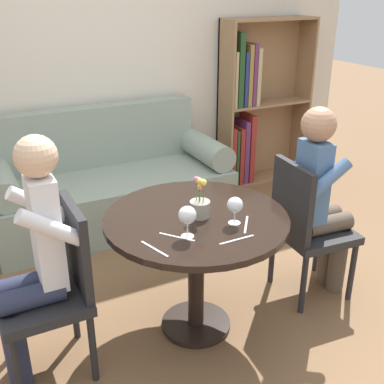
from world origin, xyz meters
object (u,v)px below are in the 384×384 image
bookshelf_right (252,108)px  wine_glass_right (235,206)px  chair_left (56,284)px  flower_vase (200,205)px  couch (111,186)px  person_right (321,199)px  wine_glass_left (187,216)px  person_left (33,261)px  chair_right (306,224)px

bookshelf_right → wine_glass_right: bookshelf_right is taller
bookshelf_right → wine_glass_right: 2.39m
chair_left → flower_vase: size_ratio=4.08×
couch → wine_glass_right: size_ratio=13.00×
couch → person_right: (0.84, -1.54, 0.34)m
wine_glass_left → flower_vase: (0.16, 0.17, -0.04)m
person_right → person_left: bearing=92.6°
chair_left → wine_glass_left: (0.61, -0.22, 0.33)m
chair_left → chair_right: size_ratio=1.00×
chair_right → wine_glass_left: (-0.89, -0.17, 0.33)m
couch → chair_left: couch is taller
person_right → wine_glass_left: person_right is taller
chair_right → chair_left: bearing=92.8°
person_left → wine_glass_left: 0.75m
bookshelf_right → chair_left: size_ratio=1.73×
couch → person_right: person_right is taller
chair_left → chair_right: bearing=88.0°
wine_glass_left → chair_left: bearing=160.3°
couch → person_left: 1.74m
bookshelf_right → person_left: (-2.36, -1.75, -0.08)m
chair_left → wine_glass_right: 0.96m
chair_right → wine_glass_right: bearing=108.7°
chair_left → wine_glass_right: size_ratio=6.21×
couch → flower_vase: flower_vase is taller
bookshelf_right → flower_vase: bearing=-130.0°
person_left → wine_glass_left: size_ratio=7.77×
couch → wine_glass_right: 1.76m
couch → flower_vase: 1.60m
couch → person_right: 1.78m
chair_right → wine_glass_right: chair_right is taller
chair_right → person_left: (-1.58, 0.04, 0.16)m
person_right → wine_glass_left: 1.01m
chair_right → couch: bearing=30.6°
bookshelf_right → couch: bearing=-170.0°
wine_glass_right → couch: bearing=94.6°
chair_left → person_right: 1.59m
couch → chair_right: (0.75, -1.53, 0.18)m
chair_left → person_left: person_left is taller
bookshelf_right → chair_left: bearing=-142.4°
bookshelf_right → person_right: (-0.69, -1.81, -0.09)m
wine_glass_right → flower_vase: size_ratio=0.66×
couch → chair_left: bearing=-116.8°
wine_glass_left → bookshelf_right: bearing=49.7°
chair_left → wine_glass_left: bearing=70.1°
wine_glass_left → flower_vase: 0.23m
chair_right → person_left: person_left is taller
chair_left → chair_right: same height
bookshelf_right → wine_glass_right: bearing=-125.5°
couch → bookshelf_right: bookshelf_right is taller
person_right → flower_vase: person_right is taller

